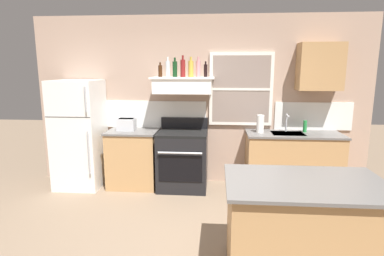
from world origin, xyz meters
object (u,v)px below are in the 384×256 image
object	(u,v)px
bottle_champagne_gold_foil	(191,69)
bottle_dark_green_wine	(175,69)
bottle_rose_pink	(198,69)
paper_towel_roll	(260,124)
bottle_clear_tall	(168,69)
bottle_brown_stout	(160,71)
bottle_red_label_wine	(183,68)
toaster	(126,124)
stove_range	(183,159)
refrigerator	(79,134)
bottle_balsamic_dark	(206,70)
dish_soap_bottle	(305,126)
kitchen_island	(303,229)

from	to	relation	value
bottle_champagne_gold_foil	bottle_dark_green_wine	bearing A→B (deg)	172.41
bottle_champagne_gold_foil	bottle_rose_pink	size ratio (longest dim) A/B	0.99
bottle_dark_green_wine	paper_towel_roll	size ratio (longest dim) A/B	1.08
paper_towel_roll	bottle_clear_tall	bearing A→B (deg)	176.52
bottle_brown_stout	bottle_red_label_wine	bearing A→B (deg)	-13.35
toaster	stove_range	world-z (taller)	toaster
bottle_champagne_gold_foil	bottle_clear_tall	bearing A→B (deg)	172.53
toaster	bottle_champagne_gold_foil	distance (m)	1.34
bottle_rose_pink	paper_towel_roll	xyz separation A→B (m)	(0.96, -0.09, -0.83)
bottle_brown_stout	bottle_rose_pink	xyz separation A→B (m)	(0.59, -0.01, 0.04)
bottle_red_label_wine	bottle_rose_pink	xyz separation A→B (m)	(0.23, 0.07, -0.01)
refrigerator	bottle_rose_pink	world-z (taller)	bottle_rose_pink
bottle_brown_stout	bottle_champagne_gold_foil	distance (m)	0.48
bottle_clear_tall	bottle_balsamic_dark	bearing A→B (deg)	2.87
bottle_rose_pink	bottle_dark_green_wine	bearing A→B (deg)	-177.36
dish_soap_bottle	refrigerator	bearing A→B (deg)	-177.40
bottle_clear_tall	paper_towel_roll	xyz separation A→B (m)	(1.42, -0.09, -0.83)
stove_range	bottle_rose_pink	bearing A→B (deg)	28.68
bottle_clear_tall	bottle_rose_pink	xyz separation A→B (m)	(0.47, 0.00, 0.00)
bottle_dark_green_wine	dish_soap_bottle	size ratio (longest dim) A/B	1.62
stove_range	paper_towel_roll	xyz separation A→B (m)	(1.19, 0.04, 0.58)
bottle_champagne_gold_foil	bottle_balsamic_dark	size ratio (longest dim) A/B	1.27
bottle_dark_green_wine	paper_towel_roll	distance (m)	1.55
bottle_rose_pink	kitchen_island	world-z (taller)	bottle_rose_pink
bottle_red_label_wine	paper_towel_roll	world-z (taller)	bottle_red_label_wine
bottle_red_label_wine	kitchen_island	bearing A→B (deg)	-58.08
stove_range	bottle_brown_stout	xyz separation A→B (m)	(-0.36, 0.14, 1.37)
toaster	bottle_champagne_gold_foil	world-z (taller)	bottle_champagne_gold_foil
bottle_dark_green_wine	kitchen_island	bearing A→B (deg)	-56.35
bottle_balsamic_dark	paper_towel_roll	xyz separation A→B (m)	(0.84, -0.12, -0.80)
bottle_balsamic_dark	kitchen_island	size ratio (longest dim) A/B	0.17
refrigerator	bottle_rose_pink	bearing A→B (deg)	4.53
toaster	bottle_red_label_wine	world-z (taller)	bottle_red_label_wine
bottle_red_label_wine	bottle_dark_green_wine	bearing A→B (deg)	155.48
bottle_dark_green_wine	bottle_rose_pink	bearing A→B (deg)	2.64
bottle_dark_green_wine	bottle_champagne_gold_foil	distance (m)	0.25
bottle_balsamic_dark	bottle_red_label_wine	bearing A→B (deg)	-163.33
bottle_clear_tall	bottle_rose_pink	world-z (taller)	same
bottle_rose_pink	bottle_champagne_gold_foil	bearing A→B (deg)	-155.30
kitchen_island	refrigerator	bearing A→B (deg)	145.62
kitchen_island	toaster	bearing A→B (deg)	136.47
stove_range	paper_towel_roll	distance (m)	1.32
stove_range	bottle_brown_stout	distance (m)	1.43
refrigerator	bottle_champagne_gold_foil	bearing A→B (deg)	3.22
paper_towel_roll	kitchen_island	size ratio (longest dim) A/B	0.19
bottle_red_label_wine	bottle_champagne_gold_foil	bearing A→B (deg)	12.03
toaster	bottle_balsamic_dark	distance (m)	1.50
refrigerator	paper_towel_roll	distance (m)	2.84
toaster	bottle_balsamic_dark	bearing A→B (deg)	4.70
kitchen_island	paper_towel_roll	bearing A→B (deg)	93.42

